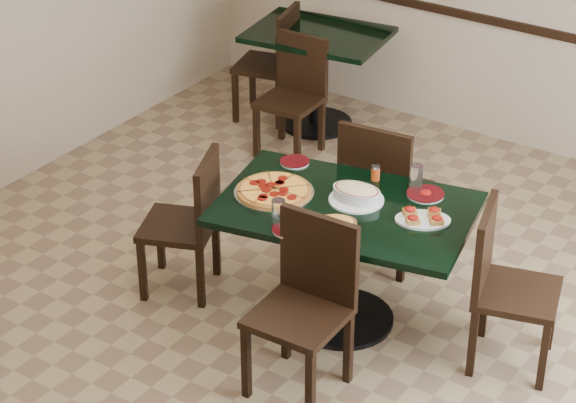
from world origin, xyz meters
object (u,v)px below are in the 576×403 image
Objects in this scene: back_chair_left at (275,58)px; pepperoni_pizza at (274,191)px; back_table at (318,61)px; bruschetta_platter at (423,217)px; chair_left at (191,217)px; back_chair_near at (295,89)px; chair_far at (381,186)px; main_table at (345,235)px; chair_right at (502,279)px; lasagna_casserole at (357,193)px; bread_basket at (335,225)px; chair_near at (307,296)px.

pepperoni_pizza is (1.44, -2.08, 0.28)m from back_chair_left.
back_table is 3.04× the size of bruschetta_platter.
chair_left is 0.59m from pepperoni_pizza.
back_table is 2.42m from pepperoni_pizza.
back_chair_near is at bearing -86.74° from back_table.
chair_left is (-0.76, -0.83, -0.06)m from chair_far.
main_table is 2.69m from back_chair_left.
bruschetta_platter is at bearing 80.41° from chair_left.
main_table is at bearing 161.71° from bruschetta_platter.
chair_far is 2.72× the size of bruschetta_platter.
back_table is 1.18× the size of chair_right.
back_chair_left is 2.66m from lasagna_casserole.
back_table is at bearing -52.71° from chair_far.
back_table is at bearing 87.16° from back_chair_left.
back_chair_left is 2.49× the size of bruschetta_platter.
pepperoni_pizza is 1.64× the size of bread_basket.
back_chair_left is at bearing 109.68° from bruschetta_platter.
main_table is at bearing 85.29° from chair_right.
back_chair_near is 2.40m from bruschetta_platter.
back_table is 3.00m from chair_right.
lasagna_casserole is 0.34m from bread_basket.
chair_far is 1.62m from back_chair_near.
chair_left is 1.04m from bread_basket.
lasagna_casserole is at bearing 151.25° from bruschetta_platter.
chair_left is 1.99× the size of pepperoni_pizza.
chair_far reaches higher than chair_near.
pepperoni_pizza is at bearing 20.57° from back_chair_left.
back_table is 3.60× the size of lasagna_casserole.
chair_near is 3.52× the size of bread_basket.
back_chair_near is at bearing 119.08° from main_table.
back_chair_near is 0.97× the size of back_chair_left.
back_chair_near is at bearing 123.12° from chair_near.
chair_far reaches higher than pepperoni_pizza.
chair_far is at bearing 37.30° from back_chair_left.
back_chair_near reaches higher than pepperoni_pizza.
chair_left is 3.25× the size of bread_basket.
chair_near reaches higher than main_table.
bruschetta_platter is at bearing 129.54° from chair_far.
pepperoni_pizza is 1.24× the size of bruschetta_platter.
main_table is 2.53m from back_table.
lasagna_casserole is at bearing 80.33° from chair_right.
chair_far is at bearing 100.10° from chair_near.
chair_left is at bearing 9.02° from back_chair_left.
pepperoni_pizza reaches higher than main_table.
pepperoni_pizza is at bearing -62.10° from back_chair_near.
bread_basket is at bearing 103.11° from chair_right.
back_table is 1.23× the size of chair_left.
back_table is at bearing 122.64° from lasagna_casserole.
lasagna_casserole is (0.02, 0.08, 0.23)m from main_table.
back_table is at bearing 35.61° from chair_right.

